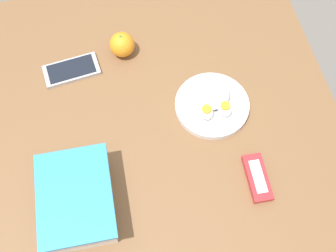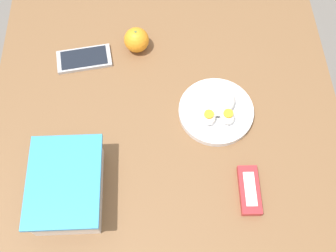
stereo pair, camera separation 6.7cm
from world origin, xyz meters
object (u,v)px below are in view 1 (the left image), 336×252
at_px(orange_fruit, 122,45).
at_px(rice_plate, 212,102).
at_px(candy_bar, 257,178).
at_px(cell_phone, 72,70).
at_px(food_container, 78,201).

relative_size(orange_fruit, rice_plate, 0.36).
height_order(orange_fruit, candy_bar, orange_fruit).
bearing_deg(cell_phone, rice_plate, -117.08).
height_order(candy_bar, cell_phone, candy_bar).
height_order(food_container, orange_fruit, food_container).
distance_m(food_container, cell_phone, 0.39).
bearing_deg(rice_plate, cell_phone, 62.92).
relative_size(food_container, orange_fruit, 3.08).
distance_m(rice_plate, cell_phone, 0.40).
xyz_separation_m(candy_bar, cell_phone, (0.40, 0.41, -0.00)).
relative_size(rice_plate, cell_phone, 1.22).
bearing_deg(cell_phone, candy_bar, -134.13).
bearing_deg(food_container, orange_fruit, -20.48).
xyz_separation_m(food_container, cell_phone, (0.39, -0.01, -0.03)).
relative_size(orange_fruit, cell_phone, 0.44).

